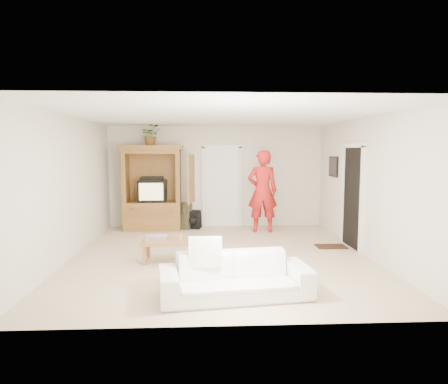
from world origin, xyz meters
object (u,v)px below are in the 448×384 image
object	(u,v)px
armoire	(153,193)
sofa	(235,276)
man	(262,191)
coffee_table	(172,243)

from	to	relation	value
armoire	sofa	world-z (taller)	armoire
armoire	man	distance (m)	2.72
armoire	coffee_table	distance (m)	3.10
armoire	man	size ratio (longest dim) A/B	1.06
man	coffee_table	size ratio (longest dim) A/B	1.88
armoire	coffee_table	world-z (taller)	armoire
sofa	coffee_table	size ratio (longest dim) A/B	1.91
sofa	coffee_table	bearing A→B (deg)	111.01
man	coffee_table	distance (m)	3.27
armoire	sofa	xyz separation A→B (m)	(1.68, -4.78, -0.61)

